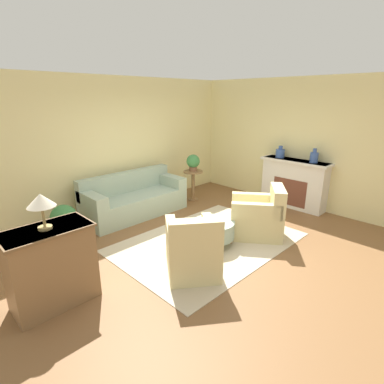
# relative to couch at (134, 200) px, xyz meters

# --- Properties ---
(ground_plane) EXTENTS (16.00, 16.00, 0.00)m
(ground_plane) POSITION_rel_couch_xyz_m (0.15, -1.97, -0.33)
(ground_plane) COLOR brown
(wall_back) EXTENTS (9.04, 0.12, 2.80)m
(wall_back) POSITION_rel_couch_xyz_m (0.15, 0.61, 1.07)
(wall_back) COLOR beige
(wall_back) RESTS_ON ground_plane
(wall_right) EXTENTS (0.12, 9.71, 2.80)m
(wall_right) POSITION_rel_couch_xyz_m (3.06, -1.97, 1.07)
(wall_right) COLOR beige
(wall_right) RESTS_ON ground_plane
(rug) EXTENTS (3.06, 2.14, 0.01)m
(rug) POSITION_rel_couch_xyz_m (0.15, -1.97, -0.32)
(rug) COLOR beige
(rug) RESTS_ON ground_plane
(couch) EXTENTS (2.15, 0.85, 0.87)m
(couch) POSITION_rel_couch_xyz_m (0.00, 0.00, 0.00)
(couch) COLOR #9EB29E
(couch) RESTS_ON ground_plane
(armchair_left) EXTENTS (1.08, 1.12, 0.91)m
(armchair_left) POSITION_rel_couch_xyz_m (-0.68, -2.42, 0.03)
(armchair_left) COLOR beige
(armchair_left) RESTS_ON rug
(armchair_right) EXTENTS (1.08, 1.12, 0.91)m
(armchair_right) POSITION_rel_couch_xyz_m (0.98, -2.42, 0.03)
(armchair_right) COLOR beige
(armchair_right) RESTS_ON rug
(ottoman_table) EXTENTS (0.70, 0.70, 0.40)m
(ottoman_table) POSITION_rel_couch_xyz_m (0.17, -2.06, -0.06)
(ottoman_table) COLOR #9EB29E
(ottoman_table) RESTS_ON rug
(side_table) EXTENTS (0.46, 0.46, 0.72)m
(side_table) POSITION_rel_couch_xyz_m (1.54, -0.21, 0.15)
(side_table) COLOR olive
(side_table) RESTS_ON ground_plane
(fireplace) EXTENTS (0.44, 1.51, 1.07)m
(fireplace) POSITION_rel_couch_xyz_m (2.82, -2.11, 0.24)
(fireplace) COLOR silver
(fireplace) RESTS_ON ground_plane
(dresser) EXTENTS (0.96, 0.55, 0.97)m
(dresser) POSITION_rel_couch_xyz_m (-2.32, -1.72, 0.18)
(dresser) COLOR olive
(dresser) RESTS_ON ground_plane
(vase_mantel_near) EXTENTS (0.20, 0.20, 0.26)m
(vase_mantel_near) POSITION_rel_couch_xyz_m (2.80, -1.72, 0.85)
(vase_mantel_near) COLOR #38569E
(vase_mantel_near) RESTS_ON fireplace
(vase_mantel_far) EXTENTS (0.17, 0.17, 0.30)m
(vase_mantel_far) POSITION_rel_couch_xyz_m (2.80, -2.50, 0.87)
(vase_mantel_far) COLOR #38569E
(vase_mantel_far) RESTS_ON fireplace
(potted_plant_on_side_table) EXTENTS (0.31, 0.31, 0.39)m
(potted_plant_on_side_table) POSITION_rel_couch_xyz_m (1.54, -0.21, 0.61)
(potted_plant_on_side_table) COLOR brown
(potted_plant_on_side_table) RESTS_ON side_table
(potted_plant_floor) EXTENTS (0.44, 0.44, 0.64)m
(potted_plant_floor) POSITION_rel_couch_xyz_m (-1.54, -0.16, 0.03)
(potted_plant_floor) COLOR brown
(potted_plant_floor) RESTS_ON ground_plane
(table_lamp) EXTENTS (0.30, 0.30, 0.41)m
(table_lamp) POSITION_rel_couch_xyz_m (-2.32, -1.72, 0.97)
(table_lamp) COLOR tan
(table_lamp) RESTS_ON dresser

